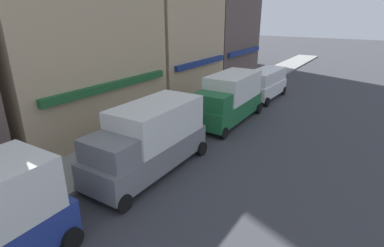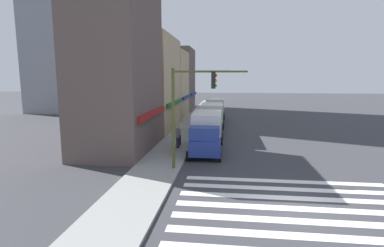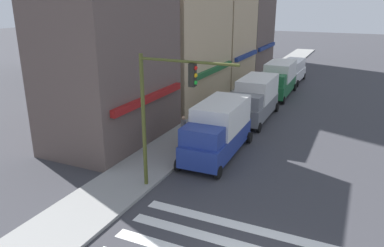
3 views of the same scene
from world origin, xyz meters
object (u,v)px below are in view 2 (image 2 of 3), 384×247
(traffic_signal, at_px, (190,102))
(pedestrian_white_shirt, at_px, (179,134))
(box_truck_blue, at_px, (207,132))
(box_truck_grey, at_px, (212,118))
(box_truck_green, at_px, (215,110))
(pedestrian_grey_coat, at_px, (178,137))
(van_white, at_px, (217,107))

(traffic_signal, xyz_separation_m, pedestrian_white_shirt, (6.40, 1.67, -3.21))
(box_truck_blue, height_order, box_truck_grey, same)
(traffic_signal, height_order, pedestrian_white_shirt, traffic_signal)
(box_truck_green, bearing_deg, box_truck_grey, 178.91)
(pedestrian_grey_coat, bearing_deg, box_truck_blue, 27.25)
(pedestrian_grey_coat, bearing_deg, pedestrian_white_shirt, 127.23)
(traffic_signal, xyz_separation_m, box_truck_blue, (5.00, -0.69, -2.70))
(box_truck_blue, distance_m, box_truck_green, 15.31)
(traffic_signal, height_order, box_truck_green, traffic_signal)
(box_truck_grey, relative_size, box_truck_green, 1.00)
(traffic_signal, distance_m, box_truck_blue, 5.72)
(box_truck_green, bearing_deg, pedestrian_white_shirt, 169.26)
(van_white, bearing_deg, box_truck_green, -178.36)
(pedestrian_white_shirt, bearing_deg, traffic_signal, -105.12)
(van_white, bearing_deg, pedestrian_white_shirt, 175.07)
(traffic_signal, relative_size, box_truck_green, 1.01)
(box_truck_blue, distance_m, van_white, 21.95)
(box_truck_green, relative_size, pedestrian_grey_coat, 3.53)
(box_truck_blue, bearing_deg, pedestrian_white_shirt, 57.93)
(pedestrian_grey_coat, xyz_separation_m, pedestrian_white_shirt, (1.06, 0.03, 0.00))
(pedestrian_grey_coat, bearing_deg, van_white, 119.30)
(box_truck_green, height_order, van_white, box_truck_green)
(box_truck_grey, xyz_separation_m, box_truck_green, (7.79, 0.00, 0.00))
(pedestrian_grey_coat, bearing_deg, box_truck_grey, 107.47)
(traffic_signal, height_order, box_truck_blue, traffic_signal)
(traffic_signal, height_order, van_white, traffic_signal)
(box_truck_blue, distance_m, pedestrian_white_shirt, 2.80)
(van_white, relative_size, pedestrian_white_shirt, 2.86)
(traffic_signal, height_order, pedestrian_grey_coat, traffic_signal)
(traffic_signal, height_order, box_truck_grey, traffic_signal)
(box_truck_grey, distance_m, pedestrian_white_shirt, 6.59)
(box_truck_green, distance_m, pedestrian_white_shirt, 14.12)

